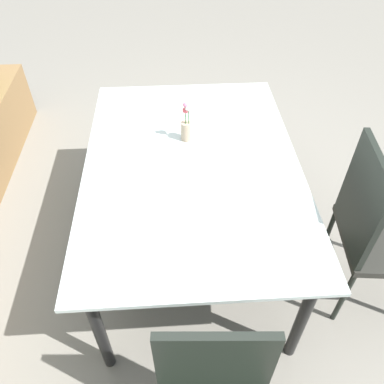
{
  "coord_description": "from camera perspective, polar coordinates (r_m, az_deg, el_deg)",
  "views": [
    {
      "loc": [
        -1.63,
        0.02,
        2.08
      ],
      "look_at": [
        -0.05,
        -0.08,
        0.51
      ],
      "focal_mm": 36.36,
      "sensor_mm": 36.0,
      "label": 1
    }
  ],
  "objects": [
    {
      "name": "ground_plane",
      "position": [
        2.64,
        -1.85,
        -7.22
      ],
      "size": [
        12.0,
        12.0,
        0.0
      ],
      "primitive_type": "plane",
      "color": "gray"
    },
    {
      "name": "dining_table",
      "position": [
        2.11,
        -0.0,
        3.09
      ],
      "size": [
        1.64,
        1.14,
        0.73
      ],
      "color": "silver",
      "rests_on": "ground"
    },
    {
      "name": "chair_near_left",
      "position": [
        2.19,
        25.33,
        -4.66
      ],
      "size": [
        0.51,
        0.51,
        1.01
      ],
      "rotation": [
        0.0,
        0.0,
        3.04
      ],
      "color": "#2A2925",
      "rests_on": "ground"
    },
    {
      "name": "flower_vase",
      "position": [
        2.18,
        -0.83,
        9.83
      ],
      "size": [
        0.06,
        0.07,
        0.25
      ],
      "color": "tan",
      "rests_on": "dining_table"
    }
  ]
}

